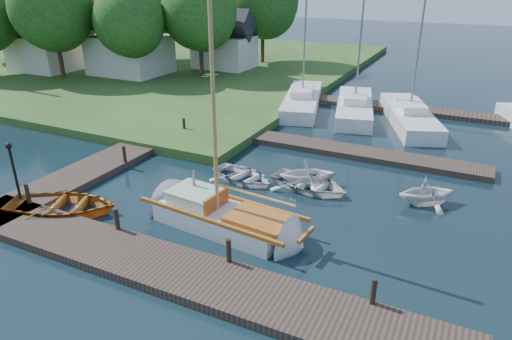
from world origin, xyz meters
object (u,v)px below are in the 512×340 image
at_px(lamp_post, 13,164).
at_px(marina_boat_0, 302,99).
at_px(mooring_post_0, 28,194).
at_px(tender_d, 428,190).
at_px(tree_7, 263,1).
at_px(mooring_post_1, 117,219).
at_px(marina_boat_1, 355,106).
at_px(house_c, 224,44).
at_px(tree_2, 129,20).
at_px(tender_b, 308,171).
at_px(mooring_post_4, 124,154).
at_px(sailboat, 226,220).
at_px(tree_1, 53,8).
at_px(tender_a, 243,174).
at_px(dinghy, 61,203).
at_px(marina_boat_2, 409,115).
at_px(house_b, 45,44).
at_px(tender_c, 309,181).
at_px(house_a, 129,45).
at_px(tree_5, 75,8).
at_px(mooring_post_5, 184,125).
at_px(mooring_post_3, 373,291).
at_px(mooring_post_2, 229,250).
at_px(tree_3, 200,10).

distance_m(lamp_post, marina_boat_0, 19.53).
xyz_separation_m(mooring_post_0, tender_d, (14.02, 7.44, -0.07)).
bearing_deg(mooring_post_0, tree_7, 98.24).
relative_size(mooring_post_1, marina_boat_1, 0.09).
relative_size(marina_boat_1, house_c, 1.77).
distance_m(tree_2, tree_7, 13.45).
bearing_deg(tender_b, mooring_post_0, 97.79).
height_order(mooring_post_4, lamp_post, lamp_post).
distance_m(sailboat, tree_1, 28.93).
distance_m(tender_a, marina_boat_0, 12.87).
distance_m(mooring_post_4, sailboat, 7.69).
relative_size(dinghy, tender_d, 1.78).
bearing_deg(mooring_post_0, marina_boat_0, 77.17).
relative_size(marina_boat_2, house_b, 1.99).
relative_size(tender_c, house_b, 0.61).
height_order(mooring_post_0, house_a, house_a).
bearing_deg(tender_a, marina_boat_2, -9.35).
xyz_separation_m(tender_c, marina_boat_1, (-1.23, 12.11, 0.19)).
distance_m(mooring_post_0, house_b, 28.03).
relative_size(marina_boat_1, marina_boat_2, 0.81).
bearing_deg(dinghy, tender_c, -74.64).
bearing_deg(tree_5, tender_c, -30.11).
relative_size(mooring_post_5, tree_5, 0.10).
xyz_separation_m(mooring_post_1, house_b, (-25.00, 19.00, 2.07)).
height_order(tender_b, tree_5, tree_5).
distance_m(mooring_post_3, mooring_post_4, 13.93).
bearing_deg(tree_2, mooring_post_4, -51.95).
relative_size(mooring_post_5, marina_boat_2, 0.07).
relative_size(mooring_post_3, marina_boat_2, 0.07).
bearing_deg(mooring_post_5, tender_a, -33.67).
height_order(mooring_post_2, dinghy, mooring_post_2).
xyz_separation_m(mooring_post_3, tender_c, (-4.23, 6.63, -0.33)).
xyz_separation_m(marina_boat_1, tree_2, (-18.53, 0.31, 4.69)).
bearing_deg(tender_c, mooring_post_0, 137.33).
bearing_deg(dinghy, mooring_post_5, -17.91).
distance_m(marina_boat_0, house_c, 13.66).
distance_m(mooring_post_4, tree_3, 20.02).
relative_size(tender_b, tender_d, 1.06).
xyz_separation_m(mooring_post_0, tree_2, (-10.50, 19.05, 4.55)).
relative_size(mooring_post_2, tree_2, 0.10).
height_order(sailboat, tender_b, sailboat).
bearing_deg(tender_b, tender_a, 76.55).
relative_size(mooring_post_2, house_a, 0.13).
bearing_deg(marina_boat_1, sailboat, 164.57).
bearing_deg(tree_1, marina_boat_2, 2.45).
bearing_deg(tree_2, marina_boat_1, -0.97).
xyz_separation_m(marina_boat_0, tree_7, (-8.80, 12.17, 5.64)).
height_order(mooring_post_3, marina_boat_1, marina_boat_1).
height_order(marina_boat_1, tree_2, marina_boat_1).
distance_m(sailboat, house_b, 32.87).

